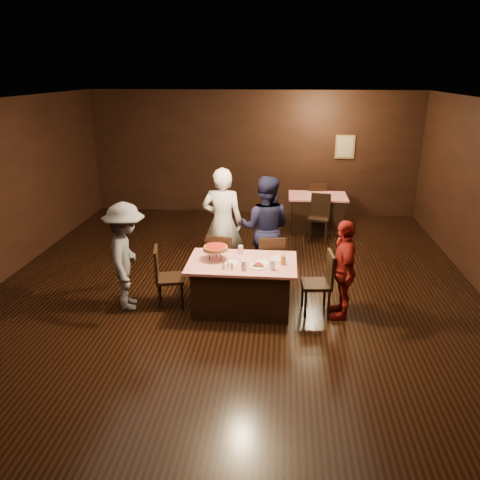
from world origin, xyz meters
name	(u,v)px	position (x,y,z in m)	size (l,w,h in m)	color
room	(231,167)	(0.00, 0.01, 2.14)	(10.00, 10.04, 3.02)	black
main_table	(242,285)	(0.18, -0.15, 0.39)	(1.60, 1.00, 0.77)	#B50C0C
back_table	(317,212)	(1.54, 3.87, 0.39)	(1.30, 0.90, 0.77)	red
chair_far_left	(222,260)	(-0.22, 0.60, 0.47)	(0.42, 0.42, 0.95)	black
chair_far_right	(270,262)	(0.58, 0.60, 0.47)	(0.42, 0.42, 0.95)	black
chair_end_left	(170,277)	(-0.92, -0.15, 0.47)	(0.42, 0.42, 0.95)	black
chair_end_right	(316,283)	(1.28, -0.15, 0.47)	(0.42, 0.42, 0.95)	black
chair_back_near	(319,217)	(1.54, 3.17, 0.47)	(0.42, 0.42, 0.95)	black
chair_back_far	(316,201)	(1.54, 4.47, 0.47)	(0.42, 0.42, 0.95)	black
diner_white_jacket	(223,223)	(-0.26, 1.08, 0.96)	(0.70, 0.46, 1.92)	silver
diner_navy_hoodie	(265,228)	(0.47, 1.03, 0.90)	(0.88, 0.68, 1.81)	black
diner_grey_knit	(126,257)	(-1.53, -0.25, 0.82)	(1.06, 0.61, 1.64)	#5D5E63
diner_red_shirt	(343,269)	(1.65, -0.23, 0.74)	(0.87, 0.36, 1.48)	maroon
pizza_stand	(216,248)	(-0.22, -0.10, 0.95)	(0.38, 0.38, 0.22)	black
plate_with_slice	(258,266)	(0.43, -0.33, 0.80)	(0.25, 0.25, 0.06)	white
plate_empty	(280,259)	(0.73, 0.00, 0.78)	(0.25, 0.25, 0.01)	white
glass_front_left	(244,265)	(0.23, -0.45, 0.84)	(0.08, 0.08, 0.14)	silver
glass_front_right	(272,265)	(0.63, -0.40, 0.84)	(0.08, 0.08, 0.14)	silver
glass_amber	(283,260)	(0.78, -0.20, 0.84)	(0.08, 0.08, 0.14)	#BF7F26
glass_back	(241,250)	(0.13, 0.15, 0.84)	(0.08, 0.08, 0.14)	silver
condiments	(228,266)	(0.00, -0.44, 0.82)	(0.17, 0.10, 0.09)	silver
napkin_center	(262,262)	(0.48, -0.15, 0.77)	(0.16, 0.16, 0.01)	white
napkin_left	(232,262)	(0.03, -0.20, 0.77)	(0.16, 0.16, 0.01)	white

